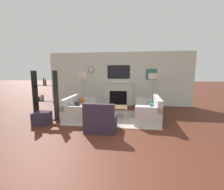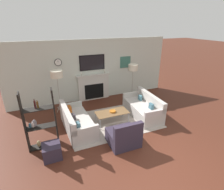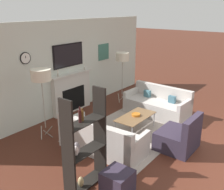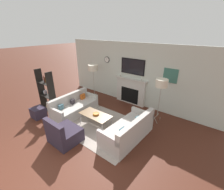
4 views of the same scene
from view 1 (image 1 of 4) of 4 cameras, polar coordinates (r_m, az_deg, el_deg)
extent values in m
plane|color=#492216|center=(3.32, -5.79, -21.38)|extent=(60.00, 60.00, 0.00)
cube|color=silver|center=(7.75, 2.53, 6.10)|extent=(7.34, 0.07, 2.70)
cube|color=beige|center=(7.70, 2.42, 0.31)|extent=(1.42, 0.16, 1.15)
cube|color=black|center=(7.64, 2.35, -1.05)|extent=(0.88, 0.01, 0.69)
cube|color=beige|center=(7.62, 2.43, 4.74)|extent=(1.54, 0.22, 0.04)
cylinder|color=#B2AD9E|center=(7.66, -1.57, 5.29)|extent=(0.04, 0.04, 0.10)
cylinder|color=white|center=(7.65, -1.58, 6.00)|extent=(0.03, 0.03, 0.09)
cylinder|color=#B2AD9E|center=(7.56, 6.46, 5.20)|extent=(0.04, 0.04, 0.10)
cylinder|color=white|center=(7.55, 6.47, 5.92)|extent=(0.03, 0.03, 0.09)
cube|color=black|center=(7.70, 2.52, 8.75)|extent=(1.13, 0.04, 0.67)
cube|color=black|center=(7.68, 2.50, 8.76)|extent=(1.05, 0.01, 0.60)
cylinder|color=black|center=(7.95, -7.97, 9.60)|extent=(0.30, 0.02, 0.30)
cylinder|color=silver|center=(7.94, -7.99, 9.60)|extent=(0.25, 0.00, 0.25)
cube|color=black|center=(7.94, -8.00, 9.84)|extent=(0.01, 0.00, 0.07)
cube|color=#397061|center=(7.72, 14.74, 7.64)|extent=(0.53, 0.02, 0.53)
cube|color=#A19489|center=(5.68, 0.33, -8.48)|extent=(3.19, 2.18, 0.01)
cube|color=#B6AEA8|center=(5.91, -11.81, -6.00)|extent=(0.90, 1.93, 0.41)
cube|color=#B6AEA8|center=(5.93, -14.95, -2.21)|extent=(0.24, 1.90, 0.37)
cube|color=#B1B3AB|center=(6.69, -9.65, -1.71)|extent=(0.82, 0.14, 0.18)
cube|color=#B7AFA8|center=(5.01, -14.90, -5.22)|extent=(0.82, 0.14, 0.18)
cube|color=#BB541B|center=(6.40, -11.47, -2.03)|extent=(0.12, 0.23, 0.22)
cube|color=#322B2F|center=(5.88, -13.03, -3.18)|extent=(0.12, 0.19, 0.18)
cube|color=#40626F|center=(5.35, -14.91, -4.31)|extent=(0.12, 0.20, 0.19)
cube|color=#B6AEA8|center=(5.60, 13.15, -6.60)|extent=(0.91, 1.89, 0.45)
cube|color=#B6AEA8|center=(5.54, 16.73, -2.53)|extent=(0.25, 1.86, 0.37)
cube|color=#B9AEAC|center=(4.68, 13.78, -5.59)|extent=(0.83, 0.14, 0.18)
cube|color=#B9B2AA|center=(6.39, 12.88, -1.87)|extent=(0.83, 0.14, 0.18)
cube|color=#3A5E6D|center=(5.13, 14.87, -4.27)|extent=(0.12, 0.21, 0.20)
cube|color=#436F7C|center=(5.94, 14.26, -2.59)|extent=(0.13, 0.21, 0.20)
cube|color=#2D2433|center=(4.45, -4.11, -10.49)|extent=(0.86, 0.80, 0.42)
cube|color=#2D2433|center=(4.03, -5.14, -6.31)|extent=(0.85, 0.15, 0.42)
cube|color=brown|center=(5.50, -0.16, -4.56)|extent=(1.14, 0.58, 0.02)
cylinder|color=#B7B7BC|center=(5.41, -6.16, -7.16)|extent=(0.02, 0.02, 0.41)
cylinder|color=#B7B7BC|center=(5.26, 5.26, -7.58)|extent=(0.02, 0.02, 0.41)
cylinder|color=#B7B7BC|center=(5.87, -5.00, -5.90)|extent=(0.02, 0.02, 0.41)
cylinder|color=#B7B7BC|center=(5.74, 5.47, -6.24)|extent=(0.02, 0.02, 0.41)
cylinder|color=#C0651C|center=(5.49, 0.11, -4.22)|extent=(0.21, 0.21, 0.05)
torus|color=#C1701D|center=(5.49, 0.11, -3.99)|extent=(0.22, 0.22, 0.02)
cylinder|color=#9E998E|center=(7.41, -9.80, -3.64)|extent=(0.09, 0.23, 0.27)
cylinder|color=#9E998E|center=(7.50, -11.06, -3.52)|extent=(0.17, 0.19, 0.27)
cylinder|color=#9E998E|center=(7.32, -11.10, -3.82)|extent=(0.23, 0.07, 0.27)
cylinder|color=#9E998E|center=(7.30, -10.81, 1.89)|extent=(0.02, 0.02, 1.18)
cylinder|color=beige|center=(7.25, -10.96, 7.57)|extent=(0.46, 0.46, 0.26)
cylinder|color=#9E998E|center=(7.15, 15.75, -4.30)|extent=(0.09, 0.23, 0.26)
cylinder|color=#9E998E|center=(7.16, 14.23, -4.21)|extent=(0.17, 0.19, 0.26)
cylinder|color=#9E998E|center=(7.00, 14.86, -4.54)|extent=(0.23, 0.07, 0.26)
cylinder|color=#9E998E|center=(6.99, 15.15, 1.21)|extent=(0.02, 0.02, 1.14)
cylinder|color=beige|center=(6.94, 15.37, 6.96)|extent=(0.42, 0.42, 0.26)
cube|color=black|center=(6.02, -27.19, -0.04)|extent=(0.04, 0.28, 1.73)
cube|color=black|center=(5.60, -20.53, -0.20)|extent=(0.04, 0.28, 1.73)
cube|color=black|center=(5.97, -23.51, -8.11)|extent=(0.83, 0.28, 0.02)
cube|color=black|center=(5.83, -23.87, -2.07)|extent=(0.83, 0.28, 0.01)
cube|color=black|center=(5.77, -24.19, 3.37)|extent=(0.83, 0.28, 0.02)
ellipsoid|color=silver|center=(5.94, -25.47, -1.02)|extent=(0.09, 0.09, 0.18)
ellipsoid|color=tan|center=(6.01, -24.81, -7.01)|extent=(0.11, 0.11, 0.20)
cylinder|color=#3D1919|center=(5.82, -24.57, 4.53)|extent=(0.05, 0.05, 0.22)
cylinder|color=#3D1919|center=(5.81, -24.65, 5.86)|extent=(0.02, 0.02, 0.05)
ellipsoid|color=#284F66|center=(5.99, -26.00, -1.15)|extent=(0.08, 0.08, 0.15)
cylinder|color=brown|center=(5.80, -23.97, 4.37)|extent=(0.05, 0.05, 0.18)
cylinder|color=brown|center=(5.79, -24.04, 5.47)|extent=(0.02, 0.02, 0.04)
ellipsoid|color=gray|center=(5.94, -24.98, -0.82)|extent=(0.12, 0.12, 0.22)
cube|color=#2D2433|center=(5.38, -25.13, -8.07)|extent=(0.47, 0.47, 0.40)
camera|label=2|loc=(3.30, -80.93, 32.83)|focal=28.00mm
camera|label=3|loc=(6.44, -64.47, 16.15)|focal=42.00mm
camera|label=4|loc=(3.62, 61.72, 29.22)|focal=24.00mm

